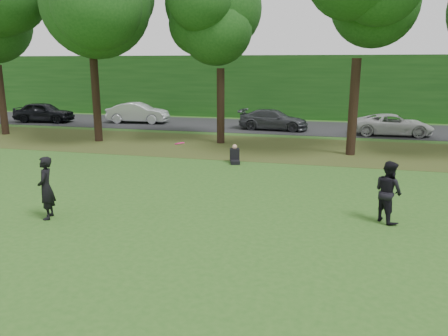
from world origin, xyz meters
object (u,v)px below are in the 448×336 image
(player_left, at_px, (46,188))
(player_right, at_px, (388,192))
(seated_person, at_px, (235,156))
(frisbee, at_px, (180,143))

(player_left, height_order, player_right, player_left)
(player_right, bearing_deg, player_left, 67.60)
(player_right, distance_m, seated_person, 8.59)
(player_left, relative_size, frisbee, 5.61)
(seated_person, bearing_deg, player_left, -130.85)
(player_left, xyz_separation_m, player_right, (9.50, 2.11, -0.03))
(player_left, relative_size, player_right, 1.03)
(seated_person, bearing_deg, frisbee, -105.88)
(player_left, height_order, frisbee, frisbee)
(player_left, bearing_deg, seated_person, 134.44)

